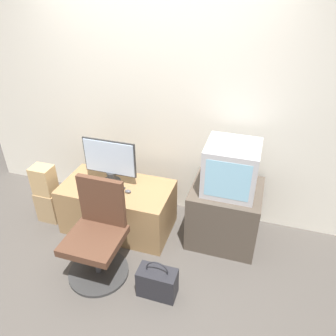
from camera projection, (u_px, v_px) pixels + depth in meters
The scene contains 12 objects.
ground_plane at pixel (110, 284), 2.97m from camera, with size 12.00×12.00×0.00m, color #4C4742.
wall_back at pixel (156, 99), 3.36m from camera, with size 4.40×0.05×2.60m.
desk at pixel (118, 207), 3.50m from camera, with size 1.14×0.61×0.53m.
side_stand at pixel (224, 213), 3.34m from camera, with size 0.68×0.62×0.63m.
main_monitor at pixel (110, 161), 3.30m from camera, with size 0.56×0.19×0.49m.
keyboard at pixel (107, 188), 3.33m from camera, with size 0.35×0.12×0.01m.
mouse at pixel (128, 191), 3.26m from camera, with size 0.06×0.04×0.03m.
crt_tv at pixel (231, 168), 3.03m from camera, with size 0.49×0.47×0.48m.
office_chair at pixel (98, 238), 2.92m from camera, with size 0.56×0.56×0.93m.
cardboard_box_lower at pixel (50, 205), 3.66m from camera, with size 0.24×0.20×0.36m.
cardboard_box_upper at pixel (44, 180), 3.48m from camera, with size 0.22×0.18×0.32m.
handbag at pixel (157, 282), 2.81m from camera, with size 0.34×0.17×0.39m.
Camera 1 is at (1.09, -1.73, 2.45)m, focal length 35.00 mm.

